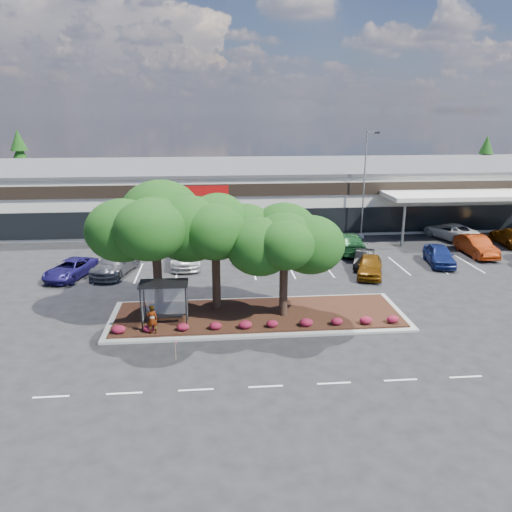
{
  "coord_description": "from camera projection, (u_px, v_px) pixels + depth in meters",
  "views": [
    {
      "loc": [
        -4.68,
        -24.21,
        12.2
      ],
      "look_at": [
        -1.72,
        8.55,
        2.6
      ],
      "focal_mm": 35.0,
      "sensor_mm": 36.0,
      "label": 1
    }
  ],
  "objects": [
    {
      "name": "ground",
      "position": [
        302.0,
        345.0,
        26.97
      ],
      "size": [
        160.0,
        160.0,
        0.0
      ],
      "primitive_type": "plane",
      "color": "black",
      "rests_on": "ground"
    },
    {
      "name": "retail_store",
      "position": [
        252.0,
        191.0,
        58.51
      ],
      "size": [
        80.4,
        25.2,
        6.25
      ],
      "color": "silver",
      "rests_on": "ground"
    },
    {
      "name": "landscape_island",
      "position": [
        258.0,
        315.0,
        30.59
      ],
      "size": [
        18.0,
        6.0,
        0.26
      ],
      "color": "#989894",
      "rests_on": "ground"
    },
    {
      "name": "lane_markings",
      "position": [
        275.0,
        282.0,
        36.92
      ],
      "size": [
        33.12,
        20.06,
        0.01
      ],
      "color": "silver",
      "rests_on": "ground"
    },
    {
      "name": "shrub_row",
      "position": [
        262.0,
        324.0,
        28.47
      ],
      "size": [
        17.0,
        0.8,
        0.5
      ],
      "primitive_type": null,
      "color": "maroon",
      "rests_on": "landscape_island"
    },
    {
      "name": "bus_shelter",
      "position": [
        164.0,
        291.0,
        28.5
      ],
      "size": [
        2.75,
        1.55,
        2.59
      ],
      "color": "black",
      "rests_on": "landscape_island"
    },
    {
      "name": "island_tree_west",
      "position": [
        156.0,
        252.0,
        29.4
      ],
      "size": [
        7.2,
        7.2,
        7.89
      ],
      "primitive_type": null,
      "color": "#153E10",
      "rests_on": "landscape_island"
    },
    {
      "name": "island_tree_mid",
      "position": [
        216.0,
        252.0,
        30.46
      ],
      "size": [
        6.6,
        6.6,
        7.32
      ],
      "primitive_type": null,
      "color": "#153E10",
      "rests_on": "landscape_island"
    },
    {
      "name": "island_tree_east",
      "position": [
        284.0,
        264.0,
        29.48
      ],
      "size": [
        5.8,
        5.8,
        6.5
      ],
      "primitive_type": null,
      "color": "#153E10",
      "rests_on": "landscape_island"
    },
    {
      "name": "conifer_north_west",
      "position": [
        22.0,
        167.0,
        66.96
      ],
      "size": [
        4.4,
        4.4,
        10.0
      ],
      "primitive_type": "cone",
      "color": "#153E10",
      "rests_on": "ground"
    },
    {
      "name": "conifer_north_east",
      "position": [
        484.0,
        167.0,
        70.72
      ],
      "size": [
        3.96,
        3.96,
        9.0
      ],
      "primitive_type": "cone",
      "color": "#153E10",
      "rests_on": "ground"
    },
    {
      "name": "person_waiting",
      "position": [
        152.0,
        319.0,
        27.59
      ],
      "size": [
        0.64,
        0.44,
        1.67
      ],
      "primitive_type": "imported",
      "rotation": [
        0.0,
        0.0,
        3.22
      ],
      "color": "#594C47",
      "rests_on": "landscape_island"
    },
    {
      "name": "light_pole",
      "position": [
        364.0,
        191.0,
        48.55
      ],
      "size": [
        1.38,
        0.87,
        10.44
      ],
      "rotation": [
        0.0,
        0.0,
        0.42
      ],
      "color": "#989894",
      "rests_on": "ground"
    },
    {
      "name": "survey_stake",
      "position": [
        176.0,
        348.0,
        25.25
      ],
      "size": [
        0.07,
        0.14,
        1.03
      ],
      "color": "#A17854",
      "rests_on": "ground"
    },
    {
      "name": "car_0",
      "position": [
        71.0,
        269.0,
        37.74
      ],
      "size": [
        3.83,
        5.46,
        1.38
      ],
      "primitive_type": "imported",
      "rotation": [
        0.0,
        0.0,
        -0.34
      ],
      "color": "navy",
      "rests_on": "ground"
    },
    {
      "name": "car_1",
      "position": [
        116.0,
        263.0,
        38.72
      ],
      "size": [
        3.66,
        6.07,
        1.65
      ],
      "primitive_type": "imported",
      "rotation": [
        0.0,
        0.0,
        -0.26
      ],
      "color": "#4F5056",
      "rests_on": "ground"
    },
    {
      "name": "car_2",
      "position": [
        186.0,
        255.0,
        40.91
      ],
      "size": [
        2.43,
        5.77,
        1.66
      ],
      "primitive_type": "imported",
      "rotation": [
        0.0,
        0.0,
        0.02
      ],
      "color": "#BABABA",
      "rests_on": "ground"
    },
    {
      "name": "car_4",
      "position": [
        253.0,
        253.0,
        41.88
      ],
      "size": [
        3.15,
        5.08,
        1.37
      ],
      "primitive_type": "imported",
      "rotation": [
        0.0,
        0.0,
        -0.28
      ],
      "color": "#992100",
      "rests_on": "ground"
    },
    {
      "name": "car_5",
      "position": [
        370.0,
        266.0,
        38.17
      ],
      "size": [
        3.19,
        4.9,
        1.55
      ],
      "primitive_type": "imported",
      "rotation": [
        0.0,
        0.0,
        -0.33
      ],
      "color": "#6E3F08",
      "rests_on": "ground"
    },
    {
      "name": "car_6",
      "position": [
        364.0,
        259.0,
        40.49
      ],
      "size": [
        2.79,
        4.24,
        1.32
      ],
      "primitive_type": "imported",
      "rotation": [
        0.0,
        0.0,
        -0.38
      ],
      "color": "black",
      "rests_on": "ground"
    },
    {
      "name": "car_7",
      "position": [
        439.0,
        255.0,
        40.94
      ],
      "size": [
        2.73,
        5.01,
        1.62
      ],
      "primitive_type": "imported",
      "rotation": [
        0.0,
        0.0,
        -0.18
      ],
      "color": "navy",
      "rests_on": "ground"
    },
    {
      "name": "car_8",
      "position": [
        476.0,
        246.0,
        43.53
      ],
      "size": [
        1.89,
        5.22,
        1.71
      ],
      "primitive_type": "imported",
      "rotation": [
        0.0,
        0.0,
        -0.02
      ],
      "color": "maroon",
      "rests_on": "ground"
    },
    {
      "name": "car_9",
      "position": [
        143.0,
        243.0,
        45.17
      ],
      "size": [
        2.18,
        4.39,
        1.44
      ],
      "primitive_type": "imported",
      "rotation": [
        0.0,
        0.0,
        3.26
      ],
      "color": "maroon",
      "rests_on": "ground"
    },
    {
      "name": "car_10",
      "position": [
        173.0,
        236.0,
        47.43
      ],
      "size": [
        2.47,
        5.24,
        1.45
      ],
      "primitive_type": "imported",
      "rotation": [
        0.0,
        0.0,
        3.15
      ],
      "color": "navy",
      "rests_on": "ground"
    },
    {
      "name": "car_11",
      "position": [
        250.0,
        241.0,
        45.89
      ],
      "size": [
        2.47,
        4.41,
        1.42
      ],
      "primitive_type": "imported",
      "rotation": [
        0.0,
        0.0,
        2.94
      ],
      "color": "black",
      "rests_on": "ground"
    },
    {
      "name": "car_12",
      "position": [
        228.0,
        241.0,
        45.55
      ],
      "size": [
        2.64,
        4.49,
        1.44
      ],
      "primitive_type": "imported",
      "rotation": [
        0.0,
        0.0,
        2.9
      ],
      "color": "black",
      "rests_on": "ground"
    },
    {
      "name": "car_13",
      "position": [
        349.0,
        243.0,
        44.58
      ],
      "size": [
        2.9,
        6.09,
        1.71
      ],
      "primitive_type": "imported",
      "rotation": [
        0.0,
        0.0,
        3.06
      ],
      "color": "#1D5627",
      "rests_on": "ground"
    },
    {
      "name": "car_14",
      "position": [
        330.0,
        239.0,
        46.49
      ],
      "size": [
        2.62,
        5.26,
        1.47
      ],
      "primitive_type": "imported",
      "rotation": [
        0.0,
        0.0,
        3.26
      ],
      "color": "maroon",
      "rests_on": "ground"
    },
    {
      "name": "car_16",
      "position": [
        450.0,
        231.0,
        49.18
      ],
      "size": [
        4.44,
        6.2,
        1.57
      ],
      "primitive_type": "imported",
      "rotation": [
        0.0,
        0.0,
        3.51
      ],
      "color": "silver",
      "rests_on": "ground"
    },
    {
      "name": "car_17",
      "position": [
        512.0,
        237.0,
        46.89
      ],
      "size": [
        2.7,
        5.79,
        1.64
      ],
      "primitive_type": "imported",
      "rotation": [
        0.0,
        0.0,
        3.07
      ],
      "color": "#6A3505",
      "rests_on": "ground"
    }
  ]
}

